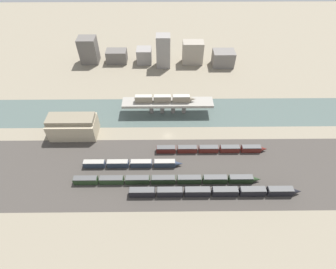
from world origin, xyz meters
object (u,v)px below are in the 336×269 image
(train_on_bridge, at_px, (164,99))
(train_yard_near, at_px, (214,192))
(train_yard_far, at_px, (132,164))
(train_yard_outer, at_px, (211,149))
(warehouse_building, at_px, (73,126))
(train_yard_mid, at_px, (166,180))

(train_on_bridge, height_order, train_yard_near, train_on_bridge)
(train_yard_far, bearing_deg, train_yard_outer, 12.91)
(train_on_bridge, bearing_deg, warehouse_building, -160.35)
(train_yard_outer, bearing_deg, train_yard_near, -93.91)
(train_yard_mid, distance_m, warehouse_building, 59.23)
(train_on_bridge, xyz_separation_m, warehouse_building, (-48.91, -17.46, -4.47))
(train_on_bridge, distance_m, train_yard_mid, 49.97)
(train_yard_outer, bearing_deg, train_yard_mid, -141.10)
(train_yard_far, bearing_deg, warehouse_building, 146.08)
(train_yard_near, bearing_deg, warehouse_building, 151.57)
(train_yard_near, xyz_separation_m, train_yard_far, (-37.93, 16.19, -0.22))
(train_yard_near, distance_m, warehouse_building, 80.94)
(train_yard_far, xyz_separation_m, train_yard_outer, (39.66, 9.09, -0.06))
(train_on_bridge, xyz_separation_m, train_yard_near, (22.19, -55.95, -8.30))
(train_on_bridge, bearing_deg, train_yard_near, -68.36)
(train_yard_outer, height_order, warehouse_building, warehouse_building)
(train_yard_mid, bearing_deg, train_yard_near, -17.52)
(train_yard_near, xyz_separation_m, train_yard_outer, (1.73, 25.28, -0.28))
(train_yard_near, relative_size, warehouse_building, 3.08)
(train_yard_near, xyz_separation_m, warehouse_building, (-71.10, 38.49, 3.83))
(train_yard_far, relative_size, train_yard_outer, 0.85)
(train_yard_mid, xyz_separation_m, train_yard_outer, (23.01, 18.56, -0.08))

